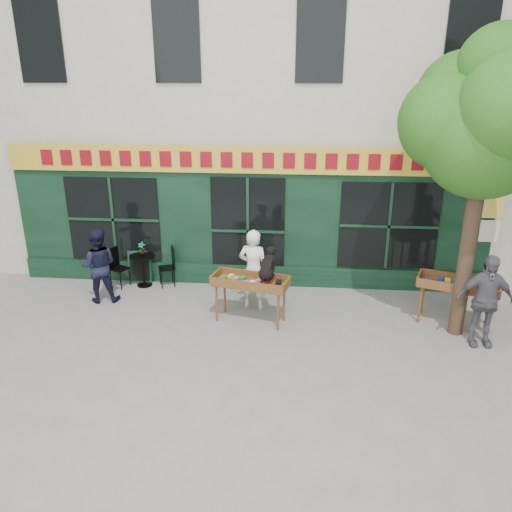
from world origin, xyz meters
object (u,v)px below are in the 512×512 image
at_px(book_cart_right, 458,287).
at_px(bistro_table, 143,264).
at_px(dog, 268,264).
at_px(woman, 253,269).
at_px(man_right, 484,301).
at_px(man_left, 98,266).
at_px(book_cart_center, 250,284).

bearing_deg(book_cart_right, bistro_table, -171.55).
height_order(dog, woman, woman).
relative_size(dog, man_right, 0.34).
xyz_separation_m(man_right, man_left, (-7.77, 1.22, -0.05)).
bearing_deg(man_right, woman, 164.58).
relative_size(man_right, man_left, 1.06).
distance_m(woman, book_cart_right, 4.13).
relative_size(book_cart_center, book_cart_right, 0.99).
distance_m(dog, man_left, 3.86).
xyz_separation_m(dog, bistro_table, (-3.07, 1.63, -0.75)).
distance_m(dog, woman, 0.88).
height_order(woman, man_left, woman).
bearing_deg(man_left, bistro_table, -140.16).
bearing_deg(dog, man_right, 6.21).
bearing_deg(bistro_table, man_left, -127.87).
bearing_deg(bistro_table, book_cart_center, -30.24).
height_order(book_cart_center, woman, woman).
bearing_deg(bistro_table, man_right, -16.67).
height_order(book_cart_right, man_left, man_left).
height_order(bistro_table, man_left, man_left).
distance_m(man_right, bistro_table, 7.39).
relative_size(book_cart_center, man_right, 0.90).
distance_m(book_cart_center, man_right, 4.39).
distance_m(book_cart_center, man_left, 3.48).
height_order(man_right, man_left, man_right).
bearing_deg(book_cart_center, bistro_table, 162.87).
distance_m(bistro_table, man_left, 1.18).
bearing_deg(dog, man_left, -177.90).
bearing_deg(book_cart_center, book_cart_right, 16.11).
bearing_deg(man_right, man_left, 170.89).
xyz_separation_m(bistro_table, man_left, (-0.70, -0.90, 0.29)).
bearing_deg(dog, book_cart_right, 17.14).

